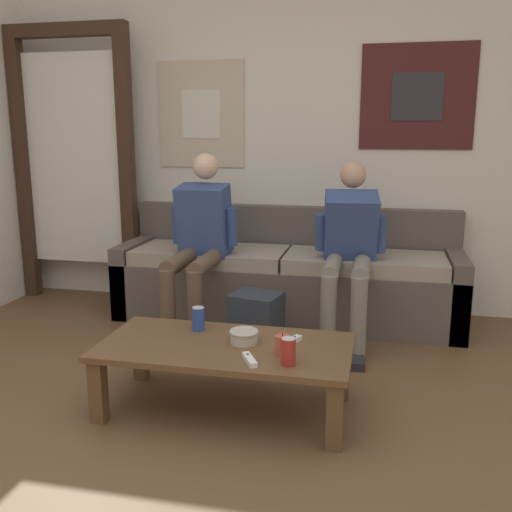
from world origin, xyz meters
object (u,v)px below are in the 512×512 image
object	(u,v)px
couch	(287,279)
backpack	(255,327)
drink_can_red	(288,352)
drink_can_blue	(198,319)
game_controller_near_right	(250,360)
coffee_table	(225,354)
person_seated_adult	(199,238)
pillar_candle	(282,345)
ceramic_bowl	(244,336)
game_controller_near_left	(291,341)
person_seated_teen	(349,246)

from	to	relation	value
couch	backpack	xyz separation A→B (m)	(-0.07, -0.79, -0.10)
drink_can_red	drink_can_blue	bearing A→B (deg)	147.08
game_controller_near_right	couch	bearing A→B (deg)	93.55
coffee_table	game_controller_near_right	bearing A→B (deg)	-48.79
person_seated_adult	drink_can_blue	xyz separation A→B (m)	(0.29, -0.92, -0.25)
couch	drink_can_blue	world-z (taller)	couch
person_seated_adult	game_controller_near_right	size ratio (longest dim) A/B	8.46
pillar_candle	drink_can_blue	distance (m)	0.54
pillar_candle	drink_can_blue	xyz separation A→B (m)	(-0.48, 0.23, 0.02)
person_seated_adult	drink_can_blue	size ratio (longest dim) A/B	9.73
ceramic_bowl	drink_can_red	xyz separation A→B (m)	(0.25, -0.22, 0.02)
pillar_candle	drink_can_red	world-z (taller)	drink_can_red
game_controller_near_left	game_controller_near_right	bearing A→B (deg)	-118.53
game_controller_near_right	game_controller_near_left	bearing A→B (deg)	61.47
drink_can_blue	game_controller_near_right	bearing A→B (deg)	-44.88
couch	ceramic_bowl	distance (m)	1.45
person_seated_adult	drink_can_blue	bearing A→B (deg)	-72.39
drink_can_red	person_seated_adult	bearing A→B (deg)	123.07
couch	game_controller_near_right	world-z (taller)	couch
couch	game_controller_near_left	bearing A→B (deg)	-79.92
couch	game_controller_near_right	size ratio (longest dim) A/B	17.31
drink_can_blue	backpack	bearing A→B (deg)	70.83
drink_can_blue	game_controller_near_left	bearing A→B (deg)	-9.62
couch	ceramic_bowl	xyz separation A→B (m)	(0.02, -1.45, 0.09)
coffee_table	person_seated_teen	bearing A→B (deg)	65.30
drink_can_red	game_controller_near_right	world-z (taller)	drink_can_red
ceramic_bowl	game_controller_near_right	size ratio (longest dim) A/B	1.01
game_controller_near_right	person_seated_adult	bearing A→B (deg)	116.96
coffee_table	drink_can_red	distance (m)	0.40
backpack	game_controller_near_left	world-z (taller)	backpack
game_controller_near_right	drink_can_blue	bearing A→B (deg)	135.12
backpack	drink_can_red	xyz separation A→B (m)	(0.34, -0.88, 0.22)
couch	coffee_table	distance (m)	1.49
couch	drink_can_blue	xyz separation A→B (m)	(-0.25, -1.32, 0.12)
coffee_table	ceramic_bowl	world-z (taller)	ceramic_bowl
backpack	drink_can_blue	xyz separation A→B (m)	(-0.19, -0.53, 0.22)
backpack	ceramic_bowl	xyz separation A→B (m)	(0.09, -0.66, 0.19)
person_seated_adult	backpack	xyz separation A→B (m)	(0.48, -0.38, -0.46)
coffee_table	game_controller_near_left	bearing A→B (deg)	14.27
person_seated_adult	game_controller_near_left	bearing A→B (deg)	-51.66
coffee_table	drink_can_blue	world-z (taller)	drink_can_blue
coffee_table	pillar_candle	distance (m)	0.32
couch	coffee_table	size ratio (longest dim) A/B	2.02
backpack	coffee_table	bearing A→B (deg)	-89.67
coffee_table	ceramic_bowl	bearing A→B (deg)	23.34
person_seated_teen	game_controller_near_right	xyz separation A→B (m)	(-0.35, -1.32, -0.28)
ceramic_bowl	pillar_candle	bearing A→B (deg)	-26.70
person_seated_teen	game_controller_near_left	bearing A→B (deg)	-101.15
ceramic_bowl	game_controller_near_left	distance (m)	0.23
game_controller_near_right	coffee_table	bearing A→B (deg)	131.21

